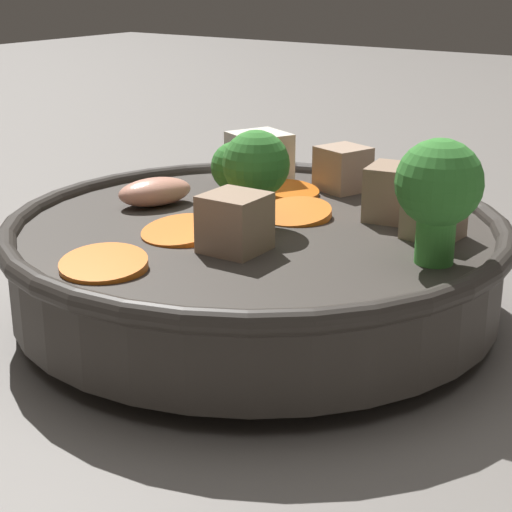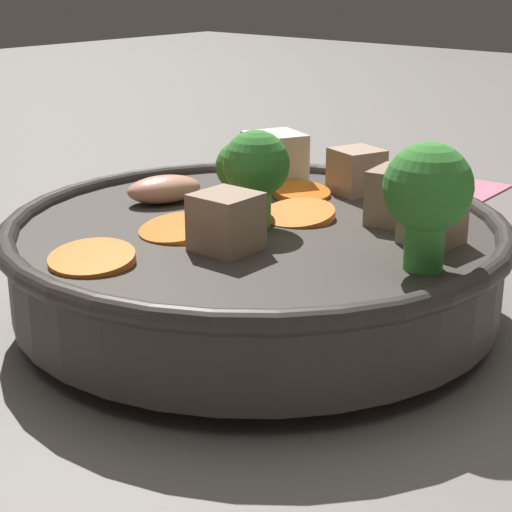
{
  "view_description": "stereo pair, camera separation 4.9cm",
  "coord_description": "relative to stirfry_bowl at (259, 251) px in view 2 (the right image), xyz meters",
  "views": [
    {
      "loc": [
        -0.27,
        0.38,
        0.2
      ],
      "look_at": [
        0.0,
        0.0,
        0.04
      ],
      "focal_mm": 60.0,
      "sensor_mm": 36.0,
      "label": 1
    },
    {
      "loc": [
        -0.3,
        0.35,
        0.2
      ],
      "look_at": [
        0.0,
        0.0,
        0.04
      ],
      "focal_mm": 60.0,
      "sensor_mm": 36.0,
      "label": 2
    }
  ],
  "objects": [
    {
      "name": "stirfry_bowl",
      "position": [
        0.0,
        0.0,
        0.0
      ],
      "size": [
        0.29,
        0.29,
        0.12
      ],
      "color": "#38332D",
      "rests_on": "ground_plane"
    },
    {
      "name": "ground_plane",
      "position": [
        0.0,
        0.0,
        -0.04
      ],
      "size": [
        3.0,
        3.0,
        0.0
      ],
      "primitive_type": "plane",
      "color": "slate"
    },
    {
      "name": "napkin",
      "position": [
        0.07,
        -0.34,
        -0.04
      ],
      "size": [
        0.12,
        0.08,
        0.0
      ],
      "color": "#D16B84",
      "rests_on": "ground_plane"
    }
  ]
}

